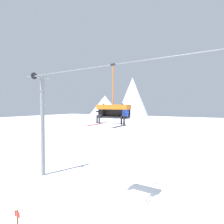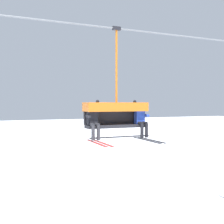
{
  "view_description": "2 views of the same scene",
  "coord_description": "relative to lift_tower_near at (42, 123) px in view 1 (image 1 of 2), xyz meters",
  "views": [
    {
      "loc": [
        4.61,
        -10.22,
        6.17
      ],
      "look_at": [
        -0.84,
        -1.0,
        5.84
      ],
      "focal_mm": 28.0,
      "sensor_mm": 36.0,
      "label": 1
    },
    {
      "loc": [
        -4.73,
        -9.46,
        6.26
      ],
      "look_at": [
        -0.98,
        -0.63,
        5.97
      ],
      "focal_mm": 45.0,
      "sensor_mm": 36.0,
      "label": 2
    }
  ],
  "objects": [
    {
      "name": "ground_plane",
      "position": [
        8.64,
        0.02,
        -4.69
      ],
      "size": [
        200.0,
        200.0,
        0.0
      ],
      "primitive_type": "plane",
      "color": "white"
    },
    {
      "name": "lift_cable",
      "position": [
        8.19,
        -0.78,
        4.08
      ],
      "size": [
        18.37,
        0.05,
        0.05
      ],
      "color": "slate"
    },
    {
      "name": "mountain_peak_west",
      "position": [
        -25.62,
        49.91,
        0.62
      ],
      "size": [
        17.39,
        17.39,
        10.62
      ],
      "color": "silver",
      "rests_on": "ground_plane"
    },
    {
      "name": "chairlift_chair",
      "position": [
        7.75,
        -0.71,
        1.34
      ],
      "size": [
        2.17,
        0.74,
        3.69
      ],
      "color": "#232328"
    },
    {
      "name": "mountain_peak_central",
      "position": [
        -14.55,
        52.58,
        4.03
      ],
      "size": [
        14.16,
        14.16,
        17.44
      ],
      "color": "white",
      "rests_on": "ground_plane"
    },
    {
      "name": "skier_black",
      "position": [
        6.88,
        -0.92,
        1.03
      ],
      "size": [
        0.48,
        1.7,
        1.34
      ],
      "color": "black"
    },
    {
      "name": "lift_tower_near",
      "position": [
        0.0,
        0.0,
        0.0
      ],
      "size": [
        0.36,
        1.88,
        9.05
      ],
      "color": "slate",
      "rests_on": "ground_plane"
    },
    {
      "name": "skier_blue",
      "position": [
        8.62,
        -0.92,
        1.03
      ],
      "size": [
        0.48,
        1.7,
        1.34
      ],
      "color": "#2847B7"
    }
  ]
}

